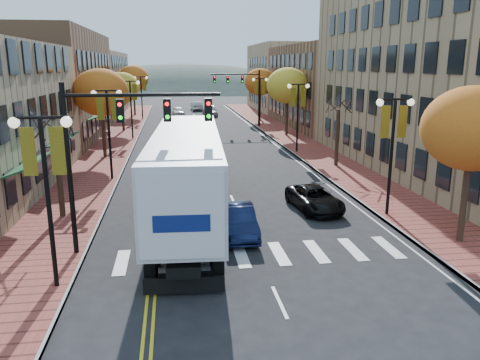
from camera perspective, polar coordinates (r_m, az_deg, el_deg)
name	(u,v)px	position (r m, az deg, el deg)	size (l,w,h in m)	color
ground	(267,276)	(17.79, 3.37, -11.58)	(200.00, 200.00, 0.00)	black
sidewalk_left	(117,141)	(49.14, -14.81, 4.57)	(4.00, 85.00, 0.15)	brown
sidewalk_right	(290,138)	(50.33, 6.07, 5.17)	(4.00, 85.00, 0.15)	brown
building_left_mid	(38,86)	(53.54, -23.43, 10.48)	(12.00, 24.00, 11.00)	brown
building_left_far	(82,84)	(77.99, -18.67, 11.06)	(12.00, 26.00, 9.50)	#9E8966
building_right_near	(477,67)	(38.49, 26.96, 12.22)	(15.00, 28.00, 15.00)	#997F5B
building_right_mid	(345,86)	(61.75, 12.73, 11.11)	(15.00, 24.00, 10.00)	brown
building_right_far	(299,77)	(82.67, 7.26, 12.30)	(15.00, 20.00, 11.00)	#9E8966
tree_left_a	(59,176)	(24.98, -21.18, 0.48)	(0.28, 0.28, 4.20)	#382619
tree_left_b	(101,92)	(40.18, -16.61, 10.19)	(4.48, 4.48, 7.21)	#382619
tree_left_c	(121,88)	(56.07, -14.28, 10.83)	(4.16, 4.16, 6.69)	#382619
tree_left_d	(133,78)	(73.97, -12.90, 11.97)	(4.61, 4.61, 7.42)	#382619
tree_right_a	(473,129)	(21.72, 26.50, 5.60)	(4.16, 4.16, 6.69)	#382619
tree_right_b	(337,138)	(36.29, 11.76, 5.06)	(0.28, 0.28, 4.20)	#382619
tree_right_c	(287,86)	(51.26, 5.81, 11.37)	(4.48, 4.48, 7.21)	#382619
tree_right_d	(260,82)	(66.90, 2.46, 11.87)	(4.35, 4.35, 7.00)	#382619
lamp_left_a	(45,170)	(16.61, -22.67, 1.18)	(1.96, 0.36, 6.05)	black
lamp_left_b	(108,117)	(32.17, -15.79, 7.40)	(1.96, 0.36, 6.05)	black
lamp_left_c	(131,98)	(50.01, -13.19, 9.70)	(1.96, 0.36, 6.05)	black
lamp_left_d	(141,89)	(67.93, -11.94, 10.78)	(1.96, 0.36, 6.05)	black
lamp_right_a	(393,134)	(24.48, 18.15, 5.34)	(1.96, 0.36, 6.05)	black
lamp_right_b	(298,104)	(41.30, 7.08, 9.14)	(1.96, 0.36, 6.05)	black
lamp_right_c	(260,92)	(58.81, 2.44, 10.62)	(1.96, 0.36, 6.05)	black
traffic_mast_near	(117,136)	(19.04, -14.74, 5.22)	(6.10, 0.35, 7.00)	black
traffic_mast_far	(244,87)	(58.44, 0.46, 11.23)	(6.10, 0.34, 7.00)	black
semi_truck	(188,166)	(23.67, -6.38, 1.69)	(3.95, 18.45, 4.58)	black
navy_sedan	(238,221)	(21.49, -0.27, -4.97)	(1.47, 4.23, 1.39)	#0D1535
black_suv	(314,198)	(25.54, 9.07, -2.23)	(2.08, 4.50, 1.25)	black
car_far_white	(178,111)	(72.82, -7.55, 8.30)	(1.63, 4.06, 1.38)	silver
car_far_silver	(210,111)	(72.00, -3.68, 8.36)	(2.07, 5.09, 1.48)	#98969D
car_far_oncoming	(196,106)	(81.44, -5.33, 8.98)	(1.59, 4.55, 1.50)	#A0A0A7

